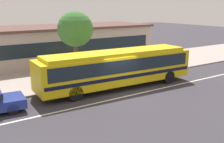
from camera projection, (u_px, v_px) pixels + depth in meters
ground_plane at (121, 93)px, 18.55m from camera, size 120.00×120.00×0.00m
sidewalk_slab at (78, 73)px, 23.84m from camera, size 60.00×8.00×0.12m
lane_stripe_center at (128, 96)px, 17.90m from camera, size 56.00×0.16×0.01m
transit_bus at (117, 66)px, 19.45m from camera, size 11.97×3.11×2.71m
pedestrian_waiting_near_sign at (150, 60)px, 24.39m from camera, size 0.48×0.48×1.66m
pedestrian_walking_along_curb at (97, 64)px, 22.34m from camera, size 0.38×0.38×1.74m
street_tree_near_stop at (75, 30)px, 21.72m from camera, size 2.90×2.90×5.37m
station_building at (57, 43)px, 29.15m from camera, size 21.15×7.56×3.78m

